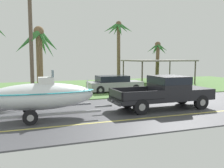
{
  "coord_description": "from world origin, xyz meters",
  "views": [
    {
      "loc": [
        -8.73,
        -11.94,
        2.86
      ],
      "look_at": [
        -3.98,
        1.2,
        1.36
      ],
      "focal_mm": 39.14,
      "sensor_mm": 36.0,
      "label": 1
    }
  ],
  "objects": [
    {
      "name": "pickup_truck_towing",
      "position": [
        -1.12,
        -0.16,
        1.03
      ],
      "size": [
        5.89,
        2.06,
        1.85
      ],
      "color": "black",
      "rests_on": "ground"
    },
    {
      "name": "palm_tree_far_left",
      "position": [
        7.06,
        14.94,
        3.44
      ],
      "size": [
        2.73,
        2.64,
        4.88
      ],
      "color": "brown",
      "rests_on": "ground"
    },
    {
      "name": "utility_pole",
      "position": [
        -8.25,
        4.44,
        4.43
      ],
      "size": [
        0.24,
        1.8,
        8.56
      ],
      "color": "brown",
      "rests_on": "ground"
    },
    {
      "name": "parked_sedan_near",
      "position": [
        -1.65,
        7.15,
        0.67
      ],
      "size": [
        4.53,
        1.89,
        1.38
      ],
      "color": "#99999E",
      "rests_on": "ground"
    },
    {
      "name": "palm_tree_mid",
      "position": [
        -7.73,
        5.4,
        3.57
      ],
      "size": [
        3.07,
        2.99,
        4.97
      ],
      "color": "brown",
      "rests_on": "ground"
    },
    {
      "name": "palm_tree_near_left",
      "position": [
        0.94,
        12.88,
        5.08
      ],
      "size": [
        3.15,
        2.42,
        6.79
      ],
      "color": "brown",
      "rests_on": "ground"
    },
    {
      "name": "carport_awning",
      "position": [
        5.43,
        12.12,
        2.5
      ],
      "size": [
        6.85,
        5.36,
        2.62
      ],
      "color": "#4C4238",
      "rests_on": "ground"
    },
    {
      "name": "ground",
      "position": [
        0.0,
        8.38,
        -0.01
      ],
      "size": [
        36.0,
        22.0,
        0.11
      ],
      "color": "#424247"
    },
    {
      "name": "boat_on_trailer",
      "position": [
        -8.05,
        -0.16,
        1.07
      ],
      "size": [
        6.34,
        2.23,
        2.29
      ],
      "color": "gray",
      "rests_on": "ground"
    }
  ]
}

